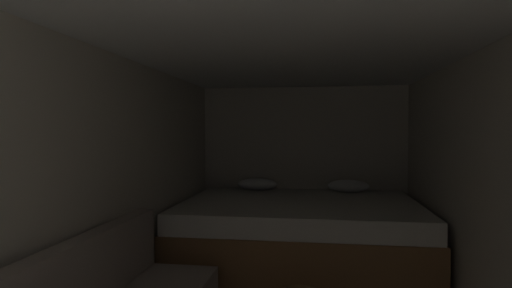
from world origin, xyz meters
The scene contains 5 objects.
wall_back centered at (0.00, 4.58, 0.99)m, with size 2.60×0.05×1.97m, color beige.
wall_left centered at (-1.28, 1.93, 0.99)m, with size 0.05×5.25×1.97m, color beige.
wall_right centered at (1.28, 1.93, 0.99)m, with size 0.05×5.25×1.97m, color beige.
ceiling_slab centered at (0.00, 1.93, 2.00)m, with size 2.60×5.25×0.05m, color white.
bed centered at (0.00, 3.62, 0.36)m, with size 2.38×1.78×0.86m.
Camera 1 is at (0.18, -0.60, 1.42)m, focal length 29.10 mm.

